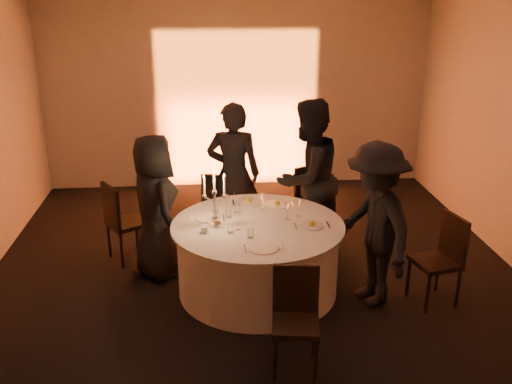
{
  "coord_description": "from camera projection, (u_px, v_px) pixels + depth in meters",
  "views": [
    {
      "loc": [
        -0.5,
        -5.39,
        3.11
      ],
      "look_at": [
        0.0,
        0.2,
        1.05
      ],
      "focal_mm": 40.0,
      "sensor_mm": 36.0,
      "label": 1
    }
  ],
  "objects": [
    {
      "name": "floor",
      "position": [
        258.0,
        289.0,
        6.15
      ],
      "size": [
        7.0,
        7.0,
        0.0
      ],
      "primitive_type": "plane",
      "color": "black",
      "rests_on": "ground"
    },
    {
      "name": "wall_back",
      "position": [
        237.0,
        93.0,
        8.91
      ],
      "size": [
        7.0,
        0.0,
        7.0
      ],
      "primitive_type": "plane",
      "rotation": [
        1.57,
        0.0,
        0.0
      ],
      "color": "beige",
      "rests_on": "floor"
    },
    {
      "name": "uplighter_fixture",
      "position": [
        239.0,
        186.0,
        9.13
      ],
      "size": [
        0.25,
        0.12,
        0.1
      ],
      "primitive_type": "cube",
      "color": "black",
      "rests_on": "floor"
    },
    {
      "name": "banquet_table",
      "position": [
        258.0,
        258.0,
        6.02
      ],
      "size": [
        1.8,
        1.8,
        0.77
      ],
      "color": "black",
      "rests_on": "floor"
    },
    {
      "name": "chair_left",
      "position": [
        121.0,
        218.0,
        6.63
      ],
      "size": [
        0.58,
        0.58,
        0.96
      ],
      "rotation": [
        0.0,
        0.0,
        2.12
      ],
      "color": "black",
      "rests_on": "floor"
    },
    {
      "name": "chair_back_left",
      "position": [
        218.0,
        200.0,
        7.33
      ],
      "size": [
        0.46,
        0.46,
        0.87
      ],
      "rotation": [
        0.0,
        0.0,
        2.91
      ],
      "color": "black",
      "rests_on": "floor"
    },
    {
      "name": "chair_back_right",
      "position": [
        304.0,
        198.0,
        7.09
      ],
      "size": [
        0.62,
        0.62,
        1.05
      ],
      "rotation": [
        0.0,
        0.0,
        -2.66
      ],
      "color": "black",
      "rests_on": "floor"
    },
    {
      "name": "chair_right",
      "position": [
        443.0,
        254.0,
        5.77
      ],
      "size": [
        0.49,
        0.49,
        0.94
      ],
      "rotation": [
        0.0,
        0.0,
        -1.35
      ],
      "color": "black",
      "rests_on": "floor"
    },
    {
      "name": "chair_front",
      "position": [
        296.0,
        313.0,
        4.8
      ],
      "size": [
        0.44,
        0.44,
        0.9
      ],
      "rotation": [
        0.0,
        0.0,
        -0.14
      ],
      "color": "black",
      "rests_on": "floor"
    },
    {
      "name": "guest_left",
      "position": [
        155.0,
        206.0,
        6.25
      ],
      "size": [
        0.8,
        0.93,
        1.61
      ],
      "primitive_type": "imported",
      "rotation": [
        0.0,
        0.0,
        2.0
      ],
      "color": "black",
      "rests_on": "floor"
    },
    {
      "name": "guest_back_left",
      "position": [
        234.0,
        174.0,
        7.01
      ],
      "size": [
        0.71,
        0.52,
        1.8
      ],
      "primitive_type": "imported",
      "rotation": [
        0.0,
        0.0,
        3.0
      ],
      "color": "black",
      "rests_on": "floor"
    },
    {
      "name": "guest_back_right",
      "position": [
        308.0,
        179.0,
        6.71
      ],
      "size": [
        1.17,
        1.13,
        1.89
      ],
      "primitive_type": "imported",
      "rotation": [
        0.0,
        0.0,
        -2.49
      ],
      "color": "black",
      "rests_on": "floor"
    },
    {
      "name": "guest_right",
      "position": [
        375.0,
        225.0,
        5.67
      ],
      "size": [
        0.89,
        1.22,
        1.7
      ],
      "primitive_type": "imported",
      "rotation": [
        0.0,
        0.0,
        -1.31
      ],
      "color": "black",
      "rests_on": "floor"
    },
    {
      "name": "plate_left",
      "position": [
        208.0,
        218.0,
        6.02
      ],
      "size": [
        0.36,
        0.26,
        0.01
      ],
      "color": "white",
      "rests_on": "banquet_table"
    },
    {
      "name": "plate_back_left",
      "position": [
        248.0,
        201.0,
        6.46
      ],
      "size": [
        0.36,
        0.29,
        0.08
      ],
      "color": "white",
      "rests_on": "banquet_table"
    },
    {
      "name": "plate_back_right",
      "position": [
        277.0,
        204.0,
        6.39
      ],
      "size": [
        0.36,
        0.27,
        0.08
      ],
      "color": "white",
      "rests_on": "banquet_table"
    },
    {
      "name": "plate_right",
      "position": [
        312.0,
        224.0,
        5.83
      ],
      "size": [
        0.36,
        0.24,
        0.08
      ],
      "color": "white",
      "rests_on": "banquet_table"
    },
    {
      "name": "plate_front",
      "position": [
        263.0,
        248.0,
        5.34
      ],
      "size": [
        0.36,
        0.29,
        0.01
      ],
      "color": "white",
      "rests_on": "banquet_table"
    },
    {
      "name": "coffee_cup",
      "position": [
        205.0,
        230.0,
        5.68
      ],
      "size": [
        0.11,
        0.11,
        0.07
      ],
      "color": "white",
      "rests_on": "banquet_table"
    },
    {
      "name": "candelabra",
      "position": [
        215.0,
        206.0,
        5.8
      ],
      "size": [
        0.25,
        0.12,
        0.6
      ],
      "color": "silver",
      "rests_on": "banquet_table"
    },
    {
      "name": "wine_glass_a",
      "position": [
        216.0,
        214.0,
        5.78
      ],
      "size": [
        0.07,
        0.07,
        0.19
      ],
      "color": "silver",
      "rests_on": "banquet_table"
    },
    {
      "name": "wine_glass_b",
      "position": [
        287.0,
        208.0,
        5.95
      ],
      "size": [
        0.07,
        0.07,
        0.19
      ],
      "color": "silver",
      "rests_on": "banquet_table"
    },
    {
      "name": "wine_glass_c",
      "position": [
        228.0,
        200.0,
        6.16
      ],
      "size": [
        0.07,
        0.07,
        0.19
      ],
      "color": "silver",
      "rests_on": "banquet_table"
    },
    {
      "name": "wine_glass_d",
      "position": [
        218.0,
        205.0,
        6.0
      ],
      "size": [
        0.07,
        0.07,
        0.19
      ],
      "color": "silver",
      "rests_on": "banquet_table"
    },
    {
      "name": "wine_glass_e",
      "position": [
        262.0,
        198.0,
        6.21
      ],
      "size": [
        0.07,
        0.07,
        0.19
      ],
      "color": "silver",
      "rests_on": "banquet_table"
    },
    {
      "name": "wine_glass_f",
      "position": [
        298.0,
        204.0,
        6.04
      ],
      "size": [
        0.07,
        0.07,
        0.19
      ],
      "color": "silver",
      "rests_on": "banquet_table"
    },
    {
      "name": "wine_glass_g",
      "position": [
        238.0,
        217.0,
        5.7
      ],
      "size": [
        0.07,
        0.07,
        0.19
      ],
      "color": "silver",
      "rests_on": "banquet_table"
    },
    {
      "name": "tumbler_a",
      "position": [
        230.0,
        228.0,
        5.68
      ],
      "size": [
        0.07,
        0.07,
        0.09
      ],
      "primitive_type": "cylinder",
      "color": "silver",
      "rests_on": "banquet_table"
    },
    {
      "name": "tumbler_b",
      "position": [
        228.0,
        213.0,
        6.04
      ],
      "size": [
        0.07,
        0.07,
        0.09
      ],
      "primitive_type": "cylinder",
      "color": "silver",
      "rests_on": "banquet_table"
    },
    {
      "name": "tumbler_c",
      "position": [
        237.0,
        208.0,
        6.18
      ],
      "size": [
        0.07,
        0.07,
        0.09
      ],
      "primitive_type": "cylinder",
      "color": "silver",
      "rests_on": "banquet_table"
    },
    {
      "name": "tumbler_d",
      "position": [
        251.0,
        233.0,
        5.56
      ],
      "size": [
        0.07,
        0.07,
        0.09
      ],
      "primitive_type": "cylinder",
      "color": "silver",
      "rests_on": "banquet_table"
    }
  ]
}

